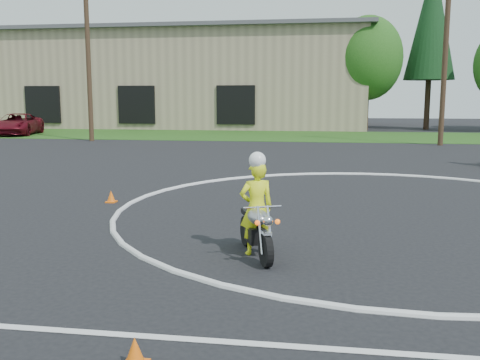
# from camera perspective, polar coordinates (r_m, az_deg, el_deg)

# --- Properties ---
(ground) EXTENTS (120.00, 120.00, 0.00)m
(ground) POSITION_cam_1_polar(r_m,az_deg,el_deg) (9.73, 16.78, -6.97)
(ground) COLOR black
(ground) RESTS_ON ground
(grass_strip) EXTENTS (120.00, 10.00, 0.02)m
(grass_strip) POSITION_cam_1_polar(r_m,az_deg,el_deg) (36.39, 10.87, 4.60)
(grass_strip) COLOR #1E4714
(grass_strip) RESTS_ON ground
(course_markings) EXTENTS (19.05, 19.05, 0.12)m
(course_markings) POSITION_cam_1_polar(r_m,az_deg,el_deg) (14.33, 22.98, -2.26)
(course_markings) COLOR silver
(course_markings) RESTS_ON ground
(primary_motorcycle) EXTENTS (0.82, 1.67, 0.93)m
(primary_motorcycle) POSITION_cam_1_polar(r_m,az_deg,el_deg) (8.76, 1.76, -5.30)
(primary_motorcycle) COLOR black
(primary_motorcycle) RESTS_ON ground
(rider_primary_grp) EXTENTS (0.67, 0.56, 1.72)m
(rider_primary_grp) POSITION_cam_1_polar(r_m,az_deg,el_deg) (8.81, 1.77, -2.70)
(rider_primary_grp) COLOR #F2FF1A
(rider_primary_grp) RESTS_ON ground
(pickup_grp) EXTENTS (3.68, 5.77, 1.48)m
(pickup_grp) POSITION_cam_1_polar(r_m,az_deg,el_deg) (40.14, -22.71, 5.50)
(pickup_grp) COLOR #580A15
(pickup_grp) RESTS_ON ground
(warehouse) EXTENTS (41.00, 17.00, 8.30)m
(warehouse) POSITION_cam_1_polar(r_m,az_deg,el_deg) (52.01, -10.14, 10.42)
(warehouse) COLOR tan
(warehouse) RESTS_ON ground
(utility_poles) EXTENTS (41.60, 1.12, 10.00)m
(utility_poles) POSITION_cam_1_polar(r_m,az_deg,el_deg) (31.06, 21.09, 13.06)
(utility_poles) COLOR #473321
(utility_poles) RESTS_ON ground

